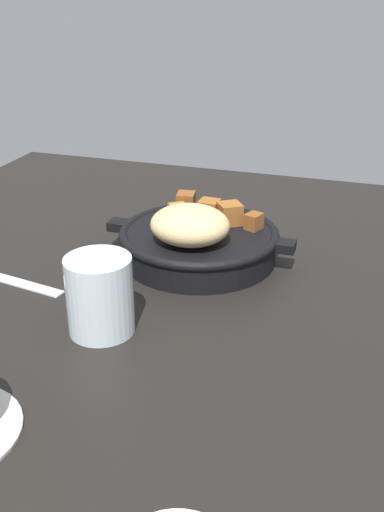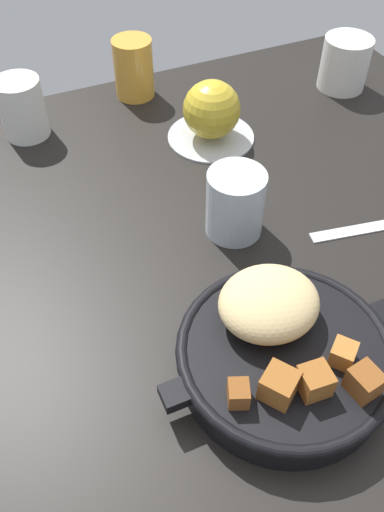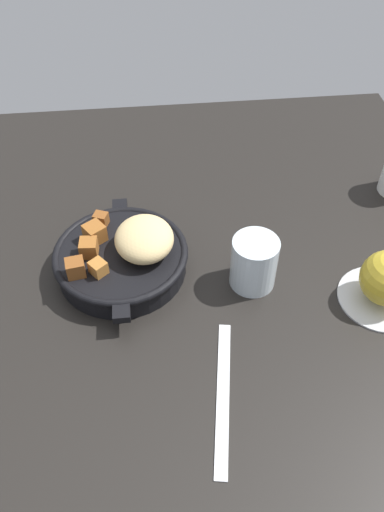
% 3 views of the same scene
% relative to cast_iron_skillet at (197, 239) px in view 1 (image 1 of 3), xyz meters
% --- Properties ---
extents(ground_plane, '(0.96, 0.97, 0.02)m').
position_rel_cast_iron_skillet_xyz_m(ground_plane, '(-0.00, 0.10, -0.04)').
color(ground_plane, black).
extents(cast_iron_skillet, '(0.25, 0.21, 0.09)m').
position_rel_cast_iron_skillet_xyz_m(cast_iron_skillet, '(0.00, 0.00, 0.00)').
color(cast_iron_skillet, black).
rests_on(cast_iron_skillet, ground_plane).
extents(water_glass_short, '(0.07, 0.07, 0.08)m').
position_rel_cast_iron_skillet_xyz_m(water_glass_short, '(0.04, 0.19, 0.01)').
color(water_glass_short, silver).
rests_on(water_glass_short, ground_plane).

